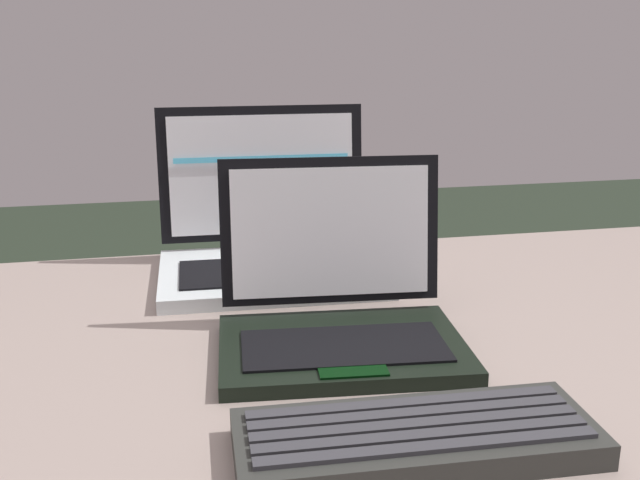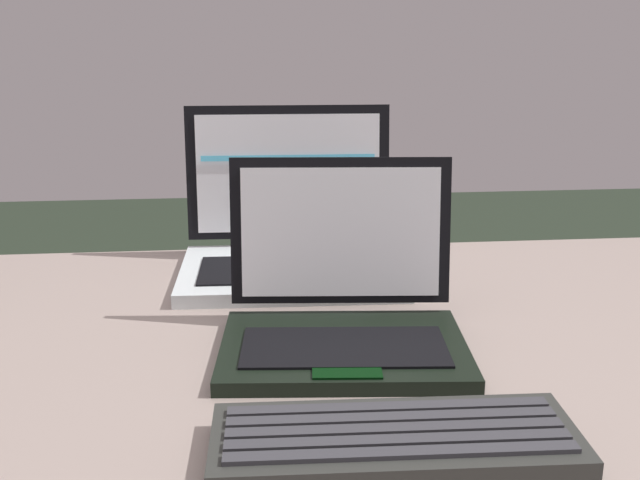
% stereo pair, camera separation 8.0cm
% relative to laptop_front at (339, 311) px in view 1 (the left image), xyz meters
% --- Properties ---
extents(desk, '(1.62, 0.81, 0.74)m').
position_rel_laptop_front_xyz_m(desk, '(0.08, -0.00, -0.12)').
color(desk, gray).
rests_on(desk, ground).
extents(laptop_front, '(0.29, 0.24, 0.21)m').
position_rel_laptop_front_xyz_m(laptop_front, '(0.00, 0.00, 0.00)').
color(laptop_front, black).
rests_on(laptop_front, desk).
extents(laptop_rear, '(0.33, 0.26, 0.24)m').
position_rel_laptop_front_xyz_m(laptop_rear, '(-0.05, 0.28, 0.01)').
color(laptop_rear, silver).
rests_on(laptop_rear, desk).
extents(external_keyboard, '(0.32, 0.13, 0.03)m').
position_rel_laptop_front_xyz_m(external_keyboard, '(0.02, -0.24, -0.03)').
color(external_keyboard, '#2F312D').
rests_on(external_keyboard, desk).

